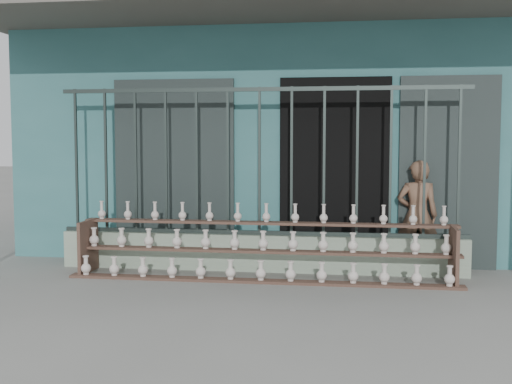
# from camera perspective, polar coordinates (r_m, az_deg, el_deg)

# --- Properties ---
(ground) EXTENTS (60.00, 60.00, 0.00)m
(ground) POSITION_cam_1_polar(r_m,az_deg,el_deg) (6.71, -1.24, -9.23)
(ground) COLOR slate
(workshop_building) EXTENTS (7.40, 6.60, 3.21)m
(workshop_building) POSITION_cam_1_polar(r_m,az_deg,el_deg) (10.71, 2.51, 4.70)
(workshop_building) COLOR #336A6C
(workshop_building) RESTS_ON ground
(parapet_wall) EXTENTS (5.00, 0.20, 0.45)m
(parapet_wall) POSITION_cam_1_polar(r_m,az_deg,el_deg) (7.93, 0.31, -5.42)
(parapet_wall) COLOR #94A890
(parapet_wall) RESTS_ON ground
(security_fence) EXTENTS (5.00, 0.04, 1.80)m
(security_fence) POSITION_cam_1_polar(r_m,az_deg,el_deg) (7.81, 0.32, 2.73)
(security_fence) COLOR #283330
(security_fence) RESTS_ON parapet_wall
(shelf_rack) EXTENTS (4.50, 0.68, 0.85)m
(shelf_rack) POSITION_cam_1_polar(r_m,az_deg,el_deg) (7.48, 0.65, -4.95)
(shelf_rack) COLOR brown
(shelf_rack) RESTS_ON ground
(elderly_woman) EXTENTS (0.51, 0.34, 1.36)m
(elderly_woman) POSITION_cam_1_polar(r_m,az_deg,el_deg) (8.15, 14.15, -2.03)
(elderly_woman) COLOR brown
(elderly_woman) RESTS_ON ground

